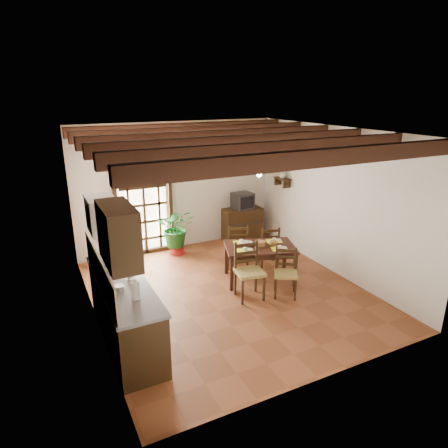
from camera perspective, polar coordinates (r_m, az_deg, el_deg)
ground_plane at (r=7.19m, az=0.71°, el=-9.76°), size 5.00×5.00×0.00m
room_shell at (r=6.53m, az=0.77°, el=4.42°), size 4.52×5.02×2.81m
ceiling_beams at (r=6.37m, az=0.80°, el=12.07°), size 4.50×4.34×0.20m
french_door at (r=8.64m, az=-11.45°, el=3.20°), size 1.26×0.11×2.32m
kitchen_counter at (r=5.90m, az=-14.03°, el=-11.89°), size 0.64×2.25×1.38m
upper_cabinet at (r=4.68m, az=-14.85°, el=-1.56°), size 0.35×0.80×0.70m
range_hood at (r=5.89m, az=-17.07°, el=1.20°), size 0.38×0.60×0.54m
counter_items at (r=5.76m, az=-14.61°, el=-7.28°), size 0.50×1.43×0.25m
dining_table at (r=7.43m, az=5.15°, el=-3.75°), size 1.46×1.18×0.69m
chair_near_left at (r=6.91m, az=3.60°, el=-8.16°), size 0.51×0.49×0.98m
chair_near_right at (r=7.07m, az=8.75°, el=-8.10°), size 0.53×0.52×0.84m
chair_far_left at (r=8.08m, az=1.91°, el=-4.18°), size 0.54×0.53×0.93m
chair_far_right at (r=8.21m, az=6.30°, el=-4.10°), size 0.47×0.46×0.84m
table_setting at (r=7.41m, az=5.16°, el=-3.34°), size 0.92×0.62×0.09m
table_bowl at (r=7.38m, az=3.38°, el=-2.89°), size 0.25×0.25×0.05m
sideboard at (r=9.48m, az=2.62°, el=-0.03°), size 0.94×0.46×0.78m
crt_tv at (r=9.31m, az=2.69°, el=3.34°), size 0.47×0.44×0.37m
fuse_box at (r=9.37m, az=2.07°, el=8.34°), size 0.25×0.03×0.32m
plant_pot at (r=8.81m, az=-6.70°, el=-3.57°), size 0.34×0.34×0.21m
potted_plant at (r=8.65m, az=-6.81°, el=-0.74°), size 2.45×2.28×2.23m
wall_shelf at (r=9.01m, az=8.34°, el=6.19°), size 0.20×0.42×0.20m
shelf_vase at (r=8.98m, az=8.38°, el=7.06°), size 0.15×0.15×0.15m
shelf_flowers at (r=8.94m, az=8.44°, el=8.36°), size 0.14×0.14×0.36m
framed_picture at (r=8.96m, az=8.94°, el=9.60°), size 0.03×0.32×0.32m
pendant_lamp at (r=7.09m, az=5.07°, el=7.66°), size 0.36×0.36×0.84m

